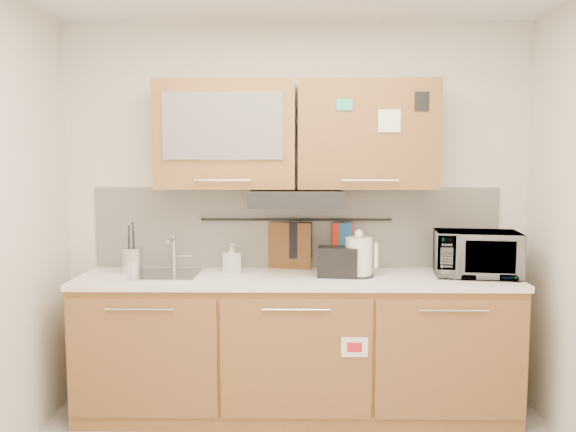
{
  "coord_description": "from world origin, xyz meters",
  "views": [
    {
      "loc": [
        -0.0,
        -2.4,
        1.65
      ],
      "look_at": [
        -0.05,
        1.05,
        1.32
      ],
      "focal_mm": 35.0,
      "sensor_mm": 36.0,
      "label": 1
    }
  ],
  "objects": [
    {
      "name": "wall_back",
      "position": [
        0.0,
        1.5,
        1.3
      ],
      "size": [
        3.2,
        0.0,
        3.2
      ],
      "primitive_type": "plane",
      "rotation": [
        1.57,
        0.0,
        0.0
      ],
      "color": "silver",
      "rests_on": "ground"
    },
    {
      "name": "base_cabinet",
      "position": [
        0.0,
        1.19,
        0.41
      ],
      "size": [
        2.8,
        0.64,
        0.88
      ],
      "color": "#975F35",
      "rests_on": "floor"
    },
    {
      "name": "countertop",
      "position": [
        0.0,
        1.19,
        0.9
      ],
      "size": [
        2.82,
        0.62,
        0.04
      ],
      "primitive_type": "cube",
      "color": "white",
      "rests_on": "base_cabinet"
    },
    {
      "name": "backsplash",
      "position": [
        0.0,
        1.49,
        1.2
      ],
      "size": [
        2.8,
        0.02,
        0.56
      ],
      "primitive_type": "cube",
      "color": "silver",
      "rests_on": "countertop"
    },
    {
      "name": "upper_cabinets",
      "position": [
        -0.0,
        1.32,
        1.83
      ],
      "size": [
        1.82,
        0.37,
        0.7
      ],
      "color": "#975F35",
      "rests_on": "wall_back"
    },
    {
      "name": "range_hood",
      "position": [
        0.0,
        1.25,
        1.42
      ],
      "size": [
        0.6,
        0.46,
        0.1
      ],
      "primitive_type": "cube",
      "color": "black",
      "rests_on": "upper_cabinets"
    },
    {
      "name": "sink",
      "position": [
        -0.85,
        1.21,
        0.92
      ],
      "size": [
        0.42,
        0.4,
        0.26
      ],
      "color": "silver",
      "rests_on": "countertop"
    },
    {
      "name": "utensil_rail",
      "position": [
        0.0,
        1.45,
        1.26
      ],
      "size": [
        1.3,
        0.02,
        0.02
      ],
      "primitive_type": "cylinder",
      "rotation": [
        0.0,
        1.57,
        0.0
      ],
      "color": "black",
      "rests_on": "backsplash"
    },
    {
      "name": "utensil_crock",
      "position": [
        -1.08,
        1.25,
        1.01
      ],
      "size": [
        0.14,
        0.14,
        0.34
      ],
      "rotation": [
        0.0,
        0.0,
        0.04
      ],
      "color": "silver",
      "rests_on": "countertop"
    },
    {
      "name": "kettle",
      "position": [
        0.4,
        1.17,
        1.04
      ],
      "size": [
        0.22,
        0.2,
        0.3
      ],
      "rotation": [
        0.0,
        0.0,
        0.02
      ],
      "color": "silver",
      "rests_on": "countertop"
    },
    {
      "name": "toaster",
      "position": [
        0.27,
        1.16,
        1.02
      ],
      "size": [
        0.27,
        0.18,
        0.19
      ],
      "rotation": [
        0.0,
        0.0,
        -0.12
      ],
      "color": "black",
      "rests_on": "countertop"
    },
    {
      "name": "microwave",
      "position": [
        1.17,
        1.2,
        1.06
      ],
      "size": [
        0.57,
        0.43,
        0.29
      ],
      "primitive_type": "imported",
      "rotation": [
        0.0,
        0.0,
        -0.15
      ],
      "color": "#999999",
      "rests_on": "countertop"
    },
    {
      "name": "soap_bottle",
      "position": [
        -0.43,
        1.3,
        1.02
      ],
      "size": [
        0.13,
        0.13,
        0.2
      ],
      "primitive_type": "imported",
      "rotation": [
        0.0,
        0.0,
        0.75
      ],
      "color": "#999999",
      "rests_on": "countertop"
    },
    {
      "name": "cutting_board",
      "position": [
        -0.04,
        1.44,
        1.05
      ],
      "size": [
        0.3,
        0.11,
        0.38
      ],
      "primitive_type": "cube",
      "rotation": [
        0.0,
        0.0,
        -0.29
      ],
      "color": "brown",
      "rests_on": "utensil_rail"
    },
    {
      "name": "oven_mitt",
      "position": [
        0.32,
        1.44,
        1.13
      ],
      "size": [
        0.14,
        0.05,
        0.22
      ],
      "primitive_type": "cube",
      "rotation": [
        0.0,
        0.0,
        -0.11
      ],
      "color": "#1F5490",
      "rests_on": "utensil_rail"
    },
    {
      "name": "dark_pouch",
      "position": [
        0.03,
        1.44,
        1.12
      ],
      "size": [
        0.16,
        0.08,
        0.24
      ],
      "primitive_type": "cube",
      "rotation": [
        0.0,
        0.0,
        0.22
      ],
      "color": "black",
      "rests_on": "utensil_rail"
    },
    {
      "name": "pot_holder",
      "position": [
        0.32,
        1.44,
        1.15
      ],
      "size": [
        0.15,
        0.05,
        0.18
      ],
      "primitive_type": "cube",
      "rotation": [
        0.0,
        0.0,
        0.19
      ],
      "color": "#AC2A17",
      "rests_on": "utensil_rail"
    }
  ]
}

